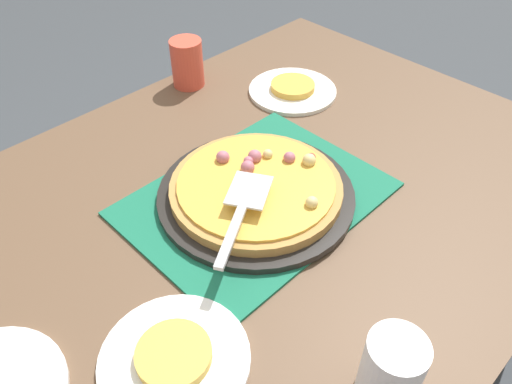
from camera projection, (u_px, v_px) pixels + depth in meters
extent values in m
cube|color=brown|center=(256.00, 205.00, 0.99)|extent=(1.40, 1.00, 0.03)
cube|color=brown|center=(296.00, 133.00, 1.81)|extent=(0.07, 0.07, 0.72)
cube|color=#196B4C|center=(256.00, 198.00, 0.98)|extent=(0.48, 0.36, 0.01)
cylinder|color=black|center=(256.00, 195.00, 0.97)|extent=(0.38, 0.38, 0.01)
cylinder|color=#B78442|center=(256.00, 188.00, 0.96)|extent=(0.33, 0.33, 0.02)
cylinder|color=gold|center=(256.00, 183.00, 0.95)|extent=(0.30, 0.30, 0.01)
sphere|color=#B76675|center=(249.00, 161.00, 0.99)|extent=(0.02, 0.02, 0.02)
sphere|color=#E5CC7F|center=(312.00, 203.00, 0.90)|extent=(0.02, 0.02, 0.02)
sphere|color=#E5CC7F|center=(268.00, 154.00, 1.01)|extent=(0.02, 0.02, 0.02)
sphere|color=#B76675|center=(255.00, 156.00, 1.00)|extent=(0.03, 0.03, 0.03)
sphere|color=#B76675|center=(248.00, 167.00, 0.97)|extent=(0.03, 0.03, 0.03)
sphere|color=#E5CC7F|center=(309.00, 160.00, 0.99)|extent=(0.03, 0.03, 0.03)
sphere|color=#B76675|center=(222.00, 158.00, 0.99)|extent=(0.03, 0.03, 0.03)
sphere|color=#B76675|center=(291.00, 158.00, 0.99)|extent=(0.02, 0.02, 0.02)
sphere|color=red|center=(311.00, 157.00, 1.00)|extent=(0.02, 0.02, 0.02)
cylinder|color=white|center=(292.00, 91.00, 1.27)|extent=(0.22, 0.22, 0.01)
cylinder|color=white|center=(175.00, 359.00, 0.73)|extent=(0.22, 0.22, 0.01)
cylinder|color=gold|center=(293.00, 86.00, 1.26)|extent=(0.11, 0.11, 0.02)
cylinder|color=#EAB747|center=(174.00, 355.00, 0.72)|extent=(0.11, 0.11, 0.02)
cylinder|color=#E04C38|center=(187.00, 63.00, 1.26)|extent=(0.08, 0.08, 0.12)
cylinder|color=white|center=(391.00, 371.00, 0.65)|extent=(0.08, 0.08, 0.12)
cube|color=silver|center=(249.00, 190.00, 0.90)|extent=(0.11, 0.11, 0.00)
cube|color=#B2B2B7|center=(231.00, 236.00, 0.82)|extent=(0.13, 0.09, 0.01)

